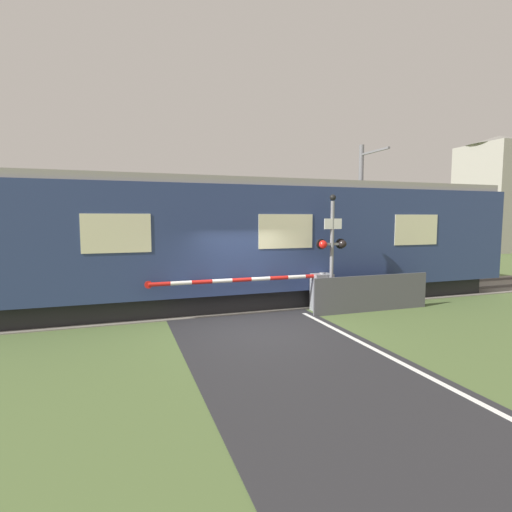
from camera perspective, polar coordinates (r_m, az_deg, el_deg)
ground_plane at (r=10.34m, az=0.04°, el=-10.31°), size 80.00×80.00×0.00m
track_bed at (r=13.19m, az=-4.36°, el=-6.75°), size 36.00×3.20×0.13m
train at (r=13.35m, az=1.58°, el=2.17°), size 17.24×3.19×4.00m
crossing_barrier at (r=12.09m, az=7.55°, el=-4.84°), size 5.49×0.44×1.17m
signal_post at (r=11.92m, az=10.82°, el=1.40°), size 0.95×0.26×3.49m
catenary_pole at (r=17.53m, az=14.75°, el=6.13°), size 0.20×1.90×5.85m
distant_building at (r=39.81m, az=31.14°, el=7.71°), size 5.49×5.49×9.66m
roadside_fence at (r=12.53m, az=16.28°, el=-5.15°), size 3.92×0.06×1.10m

